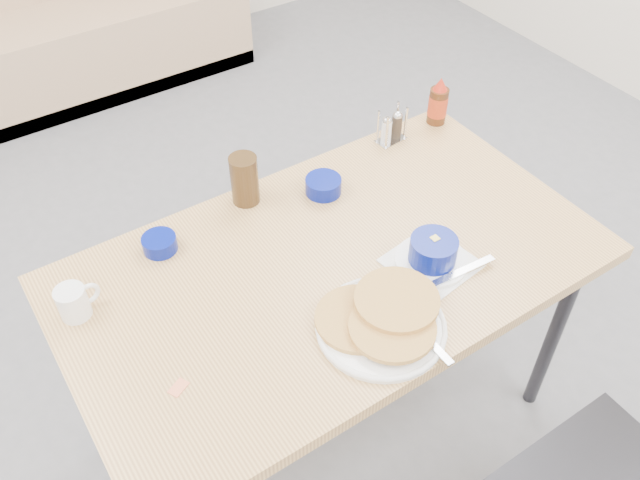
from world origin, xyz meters
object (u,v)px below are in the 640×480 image
grits_setting (433,254)px  syrup_bottle (438,103)px  pancake_plate (382,321)px  butter_bowl (323,186)px  creamer_bowl (160,244)px  coffee_mug (74,302)px  condiment_caddy (391,130)px  booth_bench (60,26)px  dining_table (332,278)px  amber_tumbler (245,180)px

grits_setting → syrup_bottle: size_ratio=1.53×
pancake_plate → grits_setting: bearing=21.7°
butter_bowl → syrup_bottle: size_ratio=0.65×
creamer_bowl → syrup_bottle: 1.00m
grits_setting → coffee_mug: bearing=157.2°
creamer_bowl → condiment_caddy: (0.81, 0.05, 0.02)m
pancake_plate → creamer_bowl: bearing=121.9°
booth_bench → dining_table: 2.56m
grits_setting → creamer_bowl: grits_setting is taller
creamer_bowl → booth_bench: bearing=81.0°
pancake_plate → condiment_caddy: bearing=50.5°
pancake_plate → amber_tumbler: size_ratio=2.24×
dining_table → amber_tumbler: bearing=101.1°
butter_bowl → pancake_plate: bearing=-108.1°
butter_bowl → creamer_bowl: bearing=174.9°
amber_tumbler → syrup_bottle: size_ratio=0.92×
booth_bench → pancake_plate: 2.81m
grits_setting → butter_bowl: grits_setting is taller
grits_setting → pancake_plate: bearing=-158.3°
pancake_plate → coffee_mug: (-0.59, 0.44, 0.02)m
butter_bowl → condiment_caddy: (0.32, 0.09, 0.02)m
coffee_mug → creamer_bowl: (0.26, 0.09, -0.02)m
grits_setting → syrup_bottle: bearing=48.6°
dining_table → pancake_plate: bearing=-95.6°
condiment_caddy → grits_setting: bearing=-122.1°
pancake_plate → grits_setting: grits_setting is taller
creamer_bowl → condiment_caddy: condiment_caddy is taller
creamer_bowl → syrup_bottle: bearing=2.8°
coffee_mug → condiment_caddy: (1.06, 0.14, -0.00)m
coffee_mug → grits_setting: size_ratio=0.44×
grits_setting → butter_bowl: 0.40m
pancake_plate → coffee_mug: 0.73m
amber_tumbler → syrup_bottle: bearing=0.0°
booth_bench → creamer_bowl: (-0.35, -2.24, 0.43)m
pancake_plate → butter_bowl: size_ratio=3.18×
creamer_bowl → condiment_caddy: size_ratio=0.80×
amber_tumbler → creamer_bowl: bearing=-170.3°
grits_setting → butter_bowl: bearing=100.7°
butter_bowl → syrup_bottle: 0.51m
dining_table → coffee_mug: (-0.61, 0.20, 0.10)m
coffee_mug → butter_bowl: coffee_mug is taller
butter_bowl → amber_tumbler: size_ratio=0.70×
dining_table → syrup_bottle: size_ratio=8.65×
dining_table → grits_setting: bearing=-34.8°
booth_bench → dining_table: booth_bench is taller
syrup_bottle → dining_table: bearing=-152.0°
pancake_plate → butter_bowl: bearing=71.9°
coffee_mug → butter_bowl: size_ratio=1.04×
amber_tumbler → condiment_caddy: amber_tumbler is taller
pancake_plate → coffee_mug: bearing=143.2°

